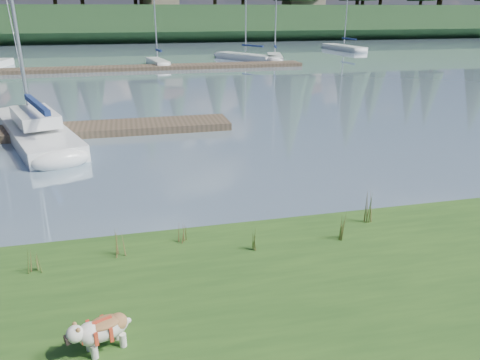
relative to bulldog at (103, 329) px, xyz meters
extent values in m
plane|color=#7F99AB|center=(0.71, 35.04, -0.68)|extent=(200.00, 200.00, 0.00)
cube|color=#1B3519|center=(0.71, 78.04, 1.82)|extent=(200.00, 20.00, 5.00)
cylinder|color=silver|center=(-0.12, -0.16, -0.23)|extent=(0.10, 0.10, 0.20)
cylinder|color=silver|center=(-0.20, 0.03, -0.23)|extent=(0.10, 0.10, 0.20)
cylinder|color=silver|center=(0.25, -0.01, -0.23)|extent=(0.10, 0.10, 0.20)
cylinder|color=silver|center=(0.17, 0.18, -0.23)|extent=(0.10, 0.10, 0.20)
ellipsoid|color=silver|center=(0.03, 0.01, -0.02)|extent=(0.75, 0.57, 0.32)
ellipsoid|color=#9D693B|center=(0.03, 0.01, 0.08)|extent=(0.55, 0.47, 0.11)
ellipsoid|color=silver|center=(-0.34, -0.14, 0.08)|extent=(0.31, 0.32, 0.23)
cube|color=black|center=(-0.44, -0.18, 0.04)|extent=(0.11, 0.14, 0.09)
cube|color=white|center=(-3.05, 13.62, -0.46)|extent=(4.54, 8.52, 0.70)
ellipsoid|color=white|center=(-4.43, 17.57, -0.46)|extent=(2.47, 2.75, 0.70)
cube|color=navy|center=(-2.65, 12.45, 0.87)|extent=(1.44, 3.66, 0.20)
cube|color=white|center=(-2.89, 13.17, 0.27)|extent=(2.26, 3.31, 0.45)
cube|color=#4C3D2C|center=(-3.29, 14.04, -0.53)|extent=(16.00, 2.00, 0.30)
cube|color=#4C3D2C|center=(2.71, 35.04, -0.53)|extent=(26.00, 2.20, 0.30)
ellipsoid|color=white|center=(-10.16, 41.89, -0.46)|extent=(2.06, 2.42, 0.70)
cube|color=white|center=(3.39, 37.25, -0.46)|extent=(1.83, 5.04, 0.70)
ellipsoid|color=white|center=(3.03, 39.69, -0.46)|extent=(1.26, 1.49, 0.70)
cylinder|color=silver|center=(3.39, 37.25, 4.00)|extent=(0.12, 0.12, 7.76)
cube|color=navy|center=(3.49, 36.59, 0.72)|extent=(0.49, 1.97, 0.20)
cube|color=white|center=(12.25, 40.59, -0.46)|extent=(4.93, 7.01, 0.70)
ellipsoid|color=white|center=(10.49, 43.69, -0.46)|extent=(2.31, 2.46, 0.70)
cube|color=navy|center=(12.73, 39.74, 0.72)|extent=(1.57, 2.57, 0.20)
cube|color=white|center=(14.77, 39.00, -0.46)|extent=(2.72, 5.87, 0.70)
ellipsoid|color=white|center=(15.50, 41.77, -0.46)|extent=(1.61, 1.83, 0.70)
cylinder|color=silver|center=(14.77, 39.00, 4.53)|extent=(0.12, 0.12, 8.83)
cube|color=navy|center=(14.57, 38.25, 0.72)|extent=(0.77, 2.25, 0.20)
cube|color=white|center=(26.65, 48.74, -0.46)|extent=(2.50, 7.74, 0.70)
ellipsoid|color=white|center=(26.26, 52.52, -0.46)|extent=(1.86, 2.23, 0.70)
cube|color=navy|center=(26.75, 47.71, 0.72)|extent=(0.51, 3.03, 0.20)
cone|color=#475B23|center=(0.14, 2.70, -0.05)|extent=(0.03, 0.03, 0.56)
cone|color=brown|center=(0.25, 2.63, -0.11)|extent=(0.03, 0.03, 0.45)
cone|color=#475B23|center=(0.20, 2.73, -0.03)|extent=(0.03, 0.03, 0.62)
cone|color=brown|center=(0.28, 2.67, -0.14)|extent=(0.03, 0.03, 0.39)
cone|color=#475B23|center=(0.16, 2.62, -0.08)|extent=(0.03, 0.03, 0.50)
cone|color=#475B23|center=(1.37, 2.96, -0.12)|extent=(0.03, 0.03, 0.42)
cone|color=brown|center=(1.48, 2.89, -0.17)|extent=(0.03, 0.03, 0.34)
cone|color=#475B23|center=(1.43, 2.99, -0.10)|extent=(0.03, 0.03, 0.46)
cone|color=brown|center=(1.51, 2.93, -0.19)|extent=(0.03, 0.03, 0.29)
cone|color=#475B23|center=(1.39, 2.88, -0.14)|extent=(0.03, 0.03, 0.38)
cone|color=#475B23|center=(4.61, 2.33, 0.01)|extent=(0.03, 0.03, 0.69)
cone|color=brown|center=(4.72, 2.26, -0.06)|extent=(0.03, 0.03, 0.55)
cone|color=#475B23|center=(4.67, 2.36, 0.05)|extent=(0.03, 0.03, 0.76)
cone|color=brown|center=(4.75, 2.30, -0.09)|extent=(0.03, 0.03, 0.49)
cone|color=#475B23|center=(4.63, 2.25, -0.02)|extent=(0.03, 0.03, 0.62)
cone|color=#475B23|center=(-1.33, 2.45, -0.07)|extent=(0.03, 0.03, 0.52)
cone|color=brown|center=(-1.22, 2.38, -0.12)|extent=(0.03, 0.03, 0.42)
cone|color=#475B23|center=(-1.27, 2.48, -0.05)|extent=(0.03, 0.03, 0.57)
cone|color=brown|center=(-1.19, 2.42, -0.15)|extent=(0.03, 0.03, 0.37)
cone|color=#475B23|center=(-1.31, 2.37, -0.10)|extent=(0.03, 0.03, 0.47)
cone|color=#475B23|center=(2.75, 2.26, -0.11)|extent=(0.03, 0.03, 0.45)
cone|color=brown|center=(2.86, 2.19, -0.15)|extent=(0.03, 0.03, 0.36)
cone|color=#475B23|center=(2.81, 2.29, -0.09)|extent=(0.03, 0.03, 0.49)
cone|color=brown|center=(2.89, 2.23, -0.18)|extent=(0.03, 0.03, 0.31)
cone|color=#475B23|center=(2.77, 2.18, -0.13)|extent=(0.03, 0.03, 0.40)
cone|color=#475B23|center=(5.52, 2.92, -0.01)|extent=(0.03, 0.03, 0.65)
cone|color=brown|center=(5.63, 2.85, -0.07)|extent=(0.03, 0.03, 0.52)
cone|color=#475B23|center=(5.58, 2.95, 0.02)|extent=(0.03, 0.03, 0.72)
cone|color=brown|center=(5.66, 2.89, -0.11)|extent=(0.03, 0.03, 0.46)
cone|color=#475B23|center=(5.54, 2.84, -0.04)|extent=(0.03, 0.03, 0.59)
cube|color=#33281C|center=(0.71, 3.44, -0.61)|extent=(60.00, 0.50, 0.14)
cylinder|color=#382619|center=(-9.29, 77.04, 5.22)|extent=(0.60, 0.60, 1.80)
cylinder|color=#382619|center=(3.71, 71.04, 5.22)|extent=(0.60, 0.60, 1.80)
cylinder|color=#382619|center=(15.71, 75.04, 5.22)|extent=(0.60, 0.60, 1.80)
cylinder|color=#382619|center=(28.71, 73.04, 5.22)|extent=(0.60, 0.60, 1.80)
cylinder|color=#382619|center=(42.71, 76.04, 5.22)|extent=(0.60, 0.60, 1.80)
cylinder|color=#382619|center=(55.71, 72.04, 5.22)|extent=(0.60, 0.60, 1.80)
camera|label=1|loc=(0.60, -5.60, 4.13)|focal=35.00mm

